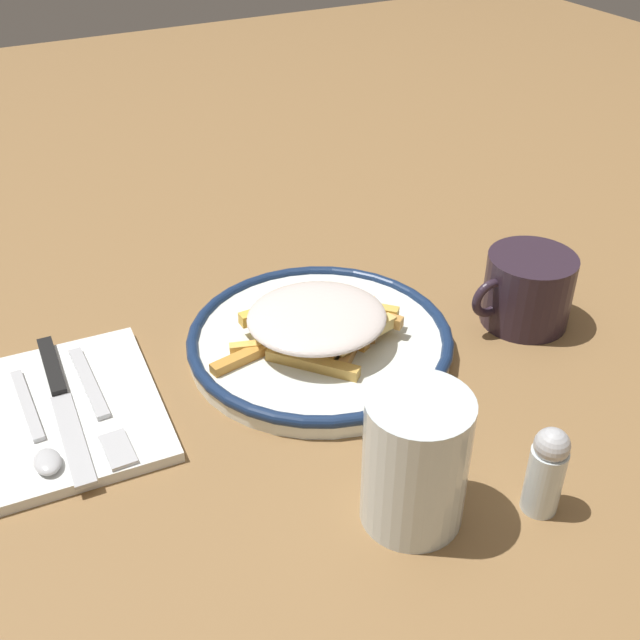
{
  "coord_description": "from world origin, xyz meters",
  "views": [
    {
      "loc": [
        0.29,
        0.55,
        0.46
      ],
      "look_at": [
        0.0,
        0.0,
        0.04
      ],
      "focal_mm": 43.47,
      "sensor_mm": 36.0,
      "label": 1
    }
  ],
  "objects_px": {
    "fries_heap": "(318,321)",
    "fork": "(98,404)",
    "knife": "(59,392)",
    "spoon": "(39,438)",
    "napkin": "(65,412)",
    "plate": "(320,341)",
    "water_glass": "(415,461)",
    "coffee_mug": "(527,290)",
    "salt_shaker": "(546,470)"
  },
  "relations": [
    {
      "from": "napkin",
      "to": "fork",
      "type": "distance_m",
      "value": 0.03
    },
    {
      "from": "plate",
      "to": "salt_shaker",
      "type": "relative_size",
      "value": 3.33
    },
    {
      "from": "water_glass",
      "to": "spoon",
      "type": "bearing_deg",
      "value": -40.17
    },
    {
      "from": "spoon",
      "to": "coffee_mug",
      "type": "bearing_deg",
      "value": 176.05
    },
    {
      "from": "fork",
      "to": "salt_shaker",
      "type": "bearing_deg",
      "value": 136.24
    },
    {
      "from": "knife",
      "to": "water_glass",
      "type": "distance_m",
      "value": 0.34
    },
    {
      "from": "water_glass",
      "to": "knife",
      "type": "bearing_deg",
      "value": -50.42
    },
    {
      "from": "knife",
      "to": "coffee_mug",
      "type": "relative_size",
      "value": 1.81
    },
    {
      "from": "fries_heap",
      "to": "fork",
      "type": "relative_size",
      "value": 1.11
    },
    {
      "from": "fries_heap",
      "to": "knife",
      "type": "xyz_separation_m",
      "value": [
        0.24,
        -0.04,
        -0.03
      ]
    },
    {
      "from": "plate",
      "to": "water_glass",
      "type": "height_order",
      "value": "water_glass"
    },
    {
      "from": "coffee_mug",
      "to": "salt_shaker",
      "type": "relative_size",
      "value": 1.47
    },
    {
      "from": "water_glass",
      "to": "salt_shaker",
      "type": "height_order",
      "value": "water_glass"
    },
    {
      "from": "knife",
      "to": "plate",
      "type": "bearing_deg",
      "value": 171.59
    },
    {
      "from": "spoon",
      "to": "coffee_mug",
      "type": "height_order",
      "value": "coffee_mug"
    },
    {
      "from": "knife",
      "to": "spoon",
      "type": "relative_size",
      "value": 1.38
    },
    {
      "from": "fries_heap",
      "to": "knife",
      "type": "distance_m",
      "value": 0.25
    },
    {
      "from": "spoon",
      "to": "napkin",
      "type": "bearing_deg",
      "value": -128.05
    },
    {
      "from": "napkin",
      "to": "coffee_mug",
      "type": "bearing_deg",
      "value": 171.55
    },
    {
      "from": "plate",
      "to": "water_glass",
      "type": "distance_m",
      "value": 0.23
    },
    {
      "from": "napkin",
      "to": "knife",
      "type": "xyz_separation_m",
      "value": [
        -0.0,
        -0.02,
        0.01
      ]
    },
    {
      "from": "plate",
      "to": "salt_shaker",
      "type": "distance_m",
      "value": 0.27
    },
    {
      "from": "knife",
      "to": "coffee_mug",
      "type": "bearing_deg",
      "value": 169.26
    },
    {
      "from": "fork",
      "to": "coffee_mug",
      "type": "bearing_deg",
      "value": 172.59
    },
    {
      "from": "fries_heap",
      "to": "knife",
      "type": "height_order",
      "value": "fries_heap"
    },
    {
      "from": "plate",
      "to": "knife",
      "type": "bearing_deg",
      "value": -8.41
    },
    {
      "from": "coffee_mug",
      "to": "salt_shaker",
      "type": "xyz_separation_m",
      "value": [
        0.16,
        0.21,
        0.0
      ]
    },
    {
      "from": "plate",
      "to": "fries_heap",
      "type": "distance_m",
      "value": 0.03
    },
    {
      "from": "fork",
      "to": "knife",
      "type": "height_order",
      "value": "knife"
    },
    {
      "from": "napkin",
      "to": "knife",
      "type": "bearing_deg",
      "value": -92.48
    },
    {
      "from": "napkin",
      "to": "fries_heap",
      "type": "bearing_deg",
      "value": 174.64
    },
    {
      "from": "fork",
      "to": "salt_shaker",
      "type": "xyz_separation_m",
      "value": [
        -0.28,
        0.27,
        0.03
      ]
    },
    {
      "from": "fries_heap",
      "to": "fork",
      "type": "height_order",
      "value": "fries_heap"
    },
    {
      "from": "fork",
      "to": "knife",
      "type": "relative_size",
      "value": 0.84
    },
    {
      "from": "knife",
      "to": "salt_shaker",
      "type": "bearing_deg",
      "value": 135.75
    },
    {
      "from": "fries_heap",
      "to": "spoon",
      "type": "bearing_deg",
      "value": 2.54
    },
    {
      "from": "coffee_mug",
      "to": "salt_shaker",
      "type": "bearing_deg",
      "value": 53.19
    },
    {
      "from": "fries_heap",
      "to": "napkin",
      "type": "bearing_deg",
      "value": -5.36
    },
    {
      "from": "water_glass",
      "to": "coffee_mug",
      "type": "relative_size",
      "value": 0.97
    },
    {
      "from": "water_glass",
      "to": "plate",
      "type": "bearing_deg",
      "value": -99.08
    },
    {
      "from": "fries_heap",
      "to": "knife",
      "type": "bearing_deg",
      "value": -9.75
    },
    {
      "from": "fork",
      "to": "salt_shaker",
      "type": "relative_size",
      "value": 2.22
    },
    {
      "from": "napkin",
      "to": "fork",
      "type": "height_order",
      "value": "fork"
    },
    {
      "from": "napkin",
      "to": "fork",
      "type": "bearing_deg",
      "value": 156.49
    },
    {
      "from": "knife",
      "to": "salt_shaker",
      "type": "relative_size",
      "value": 2.66
    },
    {
      "from": "fries_heap",
      "to": "napkin",
      "type": "xyz_separation_m",
      "value": [
        0.24,
        -0.02,
        -0.03
      ]
    },
    {
      "from": "plate",
      "to": "coffee_mug",
      "type": "bearing_deg",
      "value": 166.6
    },
    {
      "from": "plate",
      "to": "napkin",
      "type": "bearing_deg",
      "value": -4.07
    },
    {
      "from": "napkin",
      "to": "knife",
      "type": "relative_size",
      "value": 0.94
    },
    {
      "from": "fries_heap",
      "to": "coffee_mug",
      "type": "bearing_deg",
      "value": 168.16
    }
  ]
}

